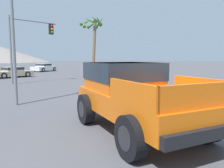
# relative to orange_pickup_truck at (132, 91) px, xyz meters

# --- Properties ---
(ground_plane) EXTENTS (320.00, 320.00, 0.00)m
(ground_plane) POSITION_rel_orange_pickup_truck_xyz_m (0.19, -0.65, -1.09)
(ground_plane) COLOR #4C4C51
(orange_pickup_truck) EXTENTS (3.54, 5.10, 1.90)m
(orange_pickup_truck) POSITION_rel_orange_pickup_truck_xyz_m (0.00, 0.00, 0.00)
(orange_pickup_truck) COLOR orange
(orange_pickup_truck) RESTS_ON ground_plane
(parked_car_white) EXTENTS (4.49, 3.09, 1.22)m
(parked_car_white) POSITION_rel_orange_pickup_truck_xyz_m (12.54, 27.52, -0.47)
(parked_car_white) COLOR white
(parked_car_white) RESTS_ON ground_plane
(parked_car_tan) EXTENTS (4.29, 2.22, 1.12)m
(parked_car_tan) POSITION_rel_orange_pickup_truck_xyz_m (4.62, 20.01, -0.51)
(parked_car_tan) COLOR tan
(parked_car_tan) RESTS_ON ground_plane
(traffic_light_crosswalk) EXTENTS (4.18, 0.38, 5.36)m
(traffic_light_crosswalk) POSITION_rel_orange_pickup_truck_xyz_m (3.74, 13.74, 2.69)
(traffic_light_crosswalk) COLOR slate
(traffic_light_crosswalk) RESTS_ON ground_plane
(palm_tree_short) EXTENTS (2.88, 2.64, 7.00)m
(palm_tree_short) POSITION_rel_orange_pickup_truck_xyz_m (12.61, 15.97, 4.19)
(palm_tree_short) COLOR brown
(palm_tree_short) RESTS_ON ground_plane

